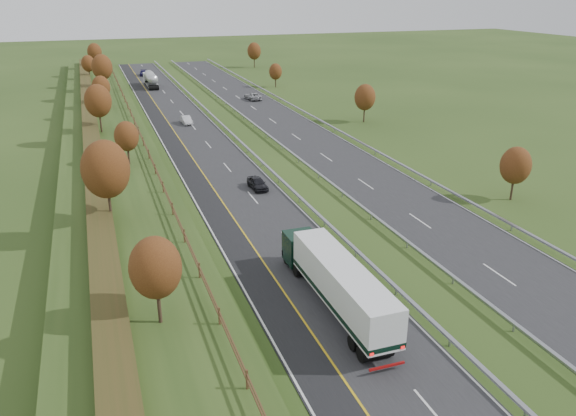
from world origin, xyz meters
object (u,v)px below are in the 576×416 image
(road_tanker, at_px, (151,79))
(car_small_far, at_px, (143,73))
(box_lorry, at_px, (336,281))
(car_silver_mid, at_px, (186,120))
(car_dark_near, at_px, (258,183))
(car_oncoming, at_px, (253,96))

(road_tanker, relative_size, car_small_far, 2.39)
(box_lorry, bearing_deg, road_tanker, 90.57)
(car_silver_mid, bearing_deg, car_small_far, 88.32)
(road_tanker, bearing_deg, car_dark_near, -87.66)
(box_lorry, xyz_separation_m, road_tanker, (-1.05, 104.39, -0.47))
(box_lorry, height_order, car_silver_mid, box_lorry)
(car_dark_near, distance_m, car_silver_mid, 36.14)
(car_dark_near, relative_size, car_silver_mid, 0.98)
(car_silver_mid, xyz_separation_m, car_small_far, (-0.93, 60.51, 0.01))
(road_tanker, height_order, car_dark_near, road_tanker)
(road_tanker, height_order, car_silver_mid, road_tanker)
(box_lorry, relative_size, car_dark_near, 4.04)
(box_lorry, distance_m, road_tanker, 104.40)
(box_lorry, bearing_deg, car_small_far, 90.39)
(road_tanker, distance_m, car_silver_mid, 41.35)
(car_small_far, height_order, car_oncoming, car_oncoming)
(car_silver_mid, distance_m, car_oncoming, 24.47)
(car_silver_mid, bearing_deg, box_lorry, -92.63)
(road_tanker, relative_size, car_dark_near, 2.79)
(car_dark_near, bearing_deg, road_tanker, 89.28)
(car_oncoming, bearing_deg, box_lorry, 73.27)
(car_silver_mid, distance_m, car_small_far, 60.52)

